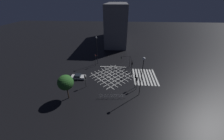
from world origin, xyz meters
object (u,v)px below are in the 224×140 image
object	(u,v)px
traffic_light_se_cross	(125,59)
street_lamp_west	(97,46)
street_lamp_east	(143,68)
street_tree_near	(66,83)
waiting_car	(78,77)
traffic_light_median_south	(132,66)
traffic_light_sw_cross	(135,78)
traffic_light_nw_main	(85,79)
traffic_light_ne_cross	(95,58)
traffic_light_sw_main	(137,81)
traffic_light_se_main	(132,63)

from	to	relation	value
traffic_light_se_cross	street_lamp_west	world-z (taller)	street_lamp_west
street_lamp_east	street_tree_near	world-z (taller)	street_lamp_east
traffic_light_se_cross	waiting_car	size ratio (longest dim) A/B	0.94
traffic_light_se_cross	street_lamp_east	bearing A→B (deg)	102.62
traffic_light_median_south	traffic_light_sw_cross	world-z (taller)	traffic_light_median_south
traffic_light_se_cross	traffic_light_median_south	distance (m)	5.80
street_lamp_east	street_tree_near	bearing A→B (deg)	97.59
traffic_light_sw_cross	street_tree_near	world-z (taller)	street_tree_near
traffic_light_se_cross	traffic_light_median_south	bearing A→B (deg)	108.84
traffic_light_median_south	traffic_light_nw_main	xyz separation A→B (m)	(-6.57, 12.40, -0.55)
traffic_light_ne_cross	street_tree_near	distance (m)	16.73
street_lamp_east	traffic_light_sw_cross	bearing A→B (deg)	17.77
street_lamp_east	street_tree_near	size ratio (longest dim) A/B	1.61
traffic_light_se_cross	traffic_light_median_south	xyz separation A→B (m)	(-5.48, -1.87, 0.24)
waiting_car	traffic_light_se_cross	bearing A→B (deg)	30.92
street_lamp_west	traffic_light_ne_cross	bearing A→B (deg)	167.04
traffic_light_median_south	street_lamp_west	distance (m)	13.94
traffic_light_ne_cross	traffic_light_sw_main	distance (m)	17.53
traffic_light_nw_main	street_lamp_west	world-z (taller)	street_lamp_west
traffic_light_se_main	street_lamp_west	bearing A→B (deg)	-104.86
traffic_light_nw_main	traffic_light_ne_cross	bearing A→B (deg)	-2.15
street_tree_near	traffic_light_sw_main	bearing A→B (deg)	-75.26
traffic_light_se_cross	traffic_light_median_south	world-z (taller)	traffic_light_median_south
street_tree_near	traffic_light_se_main	bearing A→B (deg)	-46.46
traffic_light_median_south	waiting_car	size ratio (longest dim) A/B	1.07
traffic_light_se_main	traffic_light_nw_main	distance (m)	16.59
traffic_light_se_main	waiting_car	distance (m)	17.53
traffic_light_se_main	street_tree_near	size ratio (longest dim) A/B	0.53
traffic_light_nw_main	street_lamp_east	bearing A→B (deg)	-99.50
traffic_light_se_main	traffic_light_median_south	size ratio (longest dim) A/B	0.74
traffic_light_median_south	street_tree_near	xyz separation A→B (m)	(-11.10, 15.42, 1.30)
traffic_light_se_main	traffic_light_sw_cross	size ratio (longest dim) A/B	0.80
traffic_light_ne_cross	waiting_car	world-z (taller)	traffic_light_ne_cross
traffic_light_nw_main	street_lamp_east	distance (m)	14.77
traffic_light_ne_cross	traffic_light_se_cross	size ratio (longest dim) A/B	1.08
street_lamp_east	waiting_car	size ratio (longest dim) A/B	2.40
traffic_light_se_main	street_lamp_east	distance (m)	13.84
traffic_light_sw_main	traffic_light_nw_main	distance (m)	13.18
traffic_light_sw_main	traffic_light_nw_main	world-z (taller)	traffic_light_sw_main
traffic_light_se_main	street_lamp_west	world-z (taller)	street_lamp_west
traffic_light_nw_main	traffic_light_median_south	bearing A→B (deg)	-62.08
traffic_light_sw_main	traffic_light_sw_cross	distance (m)	0.81
traffic_light_sw_cross	traffic_light_median_south	bearing A→B (deg)	-85.67
street_lamp_east	traffic_light_sw_main	bearing A→B (deg)	15.70
traffic_light_se_cross	street_lamp_west	xyz separation A→B (m)	(1.63, 9.65, 3.54)
traffic_light_ne_cross	traffic_light_nw_main	bearing A→B (deg)	-92.15
traffic_light_se_cross	waiting_car	bearing A→B (deg)	30.92
traffic_light_sw_main	street_lamp_west	distance (m)	18.98
traffic_light_sw_cross	traffic_light_nw_main	distance (m)	12.88
traffic_light_sw_main	street_lamp_west	world-z (taller)	street_lamp_west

